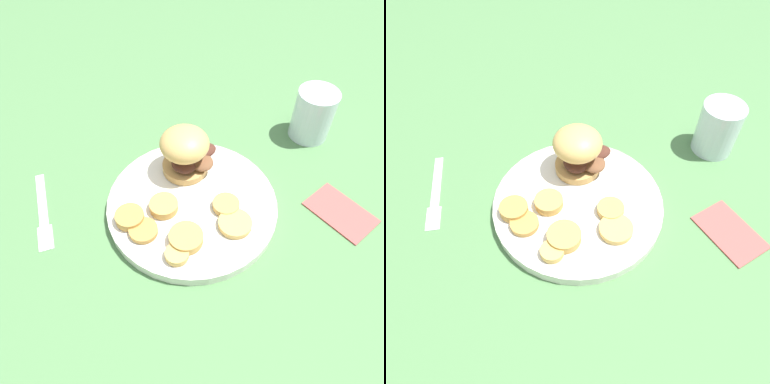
# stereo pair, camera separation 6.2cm
# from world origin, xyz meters

# --- Properties ---
(ground_plane) EXTENTS (4.00, 4.00, 0.00)m
(ground_plane) POSITION_xyz_m (0.00, 0.00, 0.00)
(ground_plane) COLOR #4C7A47
(dinner_plate) EXTENTS (0.29, 0.29, 0.02)m
(dinner_plate) POSITION_xyz_m (0.00, 0.00, 0.01)
(dinner_plate) COLOR white
(dinner_plate) RESTS_ON ground_plane
(sandwich) EXTENTS (0.10, 0.10, 0.09)m
(sandwich) POSITION_xyz_m (0.07, 0.02, 0.07)
(sandwich) COLOR tan
(sandwich) RESTS_ON dinner_plate
(potato_round_0) EXTENTS (0.05, 0.05, 0.02)m
(potato_round_0) POSITION_xyz_m (-0.03, 0.04, 0.03)
(potato_round_0) COLOR tan
(potato_round_0) RESTS_ON dinner_plate
(potato_round_1) EXTENTS (0.05, 0.05, 0.01)m
(potato_round_1) POSITION_xyz_m (-0.08, 0.06, 0.03)
(potato_round_1) COLOR #BC8942
(potato_round_1) RESTS_ON dinner_plate
(potato_round_2) EXTENTS (0.05, 0.05, 0.02)m
(potato_round_2) POSITION_xyz_m (-0.08, -0.01, 0.03)
(potato_round_2) COLOR tan
(potato_round_2) RESTS_ON dinner_plate
(potato_round_3) EXTENTS (0.06, 0.06, 0.01)m
(potato_round_3) POSITION_xyz_m (-0.03, -0.08, 0.03)
(potato_round_3) COLOR tan
(potato_round_3) RESTS_ON dinner_plate
(potato_round_4) EXTENTS (0.05, 0.05, 0.02)m
(potato_round_4) POSITION_xyz_m (-0.06, 0.09, 0.03)
(potato_round_4) COLOR #BC8942
(potato_round_4) RESTS_ON dinner_plate
(potato_round_5) EXTENTS (0.04, 0.04, 0.01)m
(potato_round_5) POSITION_xyz_m (-0.11, 0.00, 0.03)
(potato_round_5) COLOR tan
(potato_round_5) RESTS_ON dinner_plate
(potato_round_6) EXTENTS (0.05, 0.05, 0.01)m
(potato_round_6) POSITION_xyz_m (-0.00, -0.06, 0.03)
(potato_round_6) COLOR tan
(potato_round_6) RESTS_ON dinner_plate
(fork) EXTENTS (0.16, 0.10, 0.00)m
(fork) POSITION_xyz_m (-0.06, 0.25, 0.00)
(fork) COLOR silver
(fork) RESTS_ON ground_plane
(drinking_glass) EXTENTS (0.08, 0.08, 0.10)m
(drinking_glass) POSITION_xyz_m (0.24, -0.19, 0.05)
(drinking_glass) COLOR silver
(drinking_glass) RESTS_ON ground_plane
(napkin) EXTENTS (0.13, 0.13, 0.01)m
(napkin) POSITION_xyz_m (0.05, -0.25, 0.00)
(napkin) COLOR #B24C47
(napkin) RESTS_ON ground_plane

